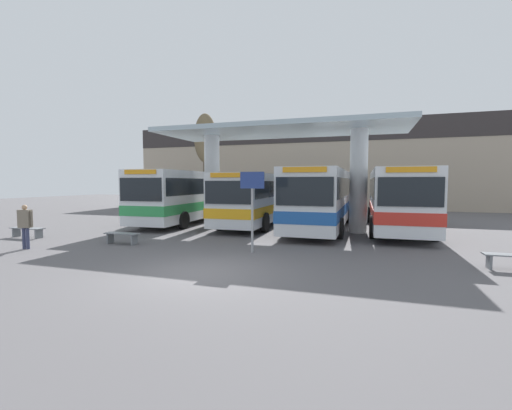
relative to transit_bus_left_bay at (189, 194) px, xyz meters
name	(u,v)px	position (x,y,z in m)	size (l,w,h in m)	color
ground_plane	(199,273)	(6.47, -11.11, -1.80)	(100.00, 100.00, 0.00)	#565456
townhouse_backdrop	(319,158)	(6.47, 14.02, 3.15)	(40.00, 0.58, 8.48)	tan
station_canopy	(280,147)	(6.47, -1.64, 2.65)	(13.14, 5.01, 5.48)	silver
transit_bus_left_bay	(189,194)	(0.00, 0.00, 0.00)	(3.13, 10.79, 3.23)	silver
transit_bus_center_bay	(259,196)	(4.67, 0.16, -0.09)	(2.94, 10.41, 3.04)	silver
transit_bus_right_bay	(322,196)	(8.60, -0.44, 0.00)	(2.85, 11.41, 3.22)	silver
transit_bus_far_right_bay	(397,197)	(12.49, 0.00, 0.00)	(2.92, 10.90, 3.20)	silver
waiting_bench_near_pillar	(27,230)	(-4.01, -8.04, -1.45)	(1.75, 0.44, 0.46)	slate
waiting_bench_far_platform	(122,236)	(1.30, -8.04, -1.46)	(1.52, 0.44, 0.46)	slate
info_sign_platform	(252,195)	(7.02, -8.01, 0.30)	(0.90, 0.09, 2.94)	gray
pedestrian_waiting	(25,222)	(-1.48, -10.09, -0.75)	(0.63, 0.34, 1.71)	#333856
poplar_tree_behind_left	(205,141)	(-1.97, 6.36, 4.23)	(1.86, 1.86, 8.28)	#473A2B
parked_car_street	(310,200)	(6.18, 10.19, -0.76)	(4.41, 2.08, 2.11)	navy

